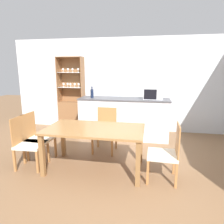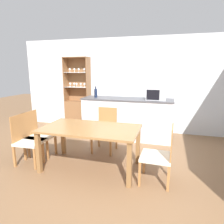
{
  "view_description": "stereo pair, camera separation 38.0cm",
  "coord_description": "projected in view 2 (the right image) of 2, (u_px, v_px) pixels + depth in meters",
  "views": [
    {
      "loc": [
        0.57,
        -2.95,
        1.7
      ],
      "look_at": [
        -0.19,
        1.03,
        0.84
      ],
      "focal_mm": 32.0,
      "sensor_mm": 36.0,
      "label": 1
    },
    {
      "loc": [
        0.94,
        -2.86,
        1.7
      ],
      "look_at": [
        -0.19,
        1.03,
        0.84
      ],
      "focal_mm": 32.0,
      "sensor_mm": 36.0,
      "label": 2
    }
  ],
  "objects": [
    {
      "name": "wine_bottle",
      "position": [
        96.0,
        93.0,
        5.04
      ],
      "size": [
        0.08,
        0.08,
        0.28
      ],
      "color": "#141E38",
      "rests_on": "kitchen_counter"
    },
    {
      "name": "dining_chair_head_far",
      "position": [
        105.0,
        130.0,
        4.2
      ],
      "size": [
        0.46,
        0.46,
        0.91
      ],
      "rotation": [
        0.0,
        0.0,
        3.12
      ],
      "color": "beige",
      "rests_on": "ground_plane"
    },
    {
      "name": "wall_back",
      "position": [
        135.0,
        85.0,
        5.5
      ],
      "size": [
        6.8,
        0.06,
        2.55
      ],
      "color": "silver",
      "rests_on": "ground_plane"
    },
    {
      "name": "microwave",
      "position": [
        156.0,
        94.0,
        4.67
      ],
      "size": [
        0.45,
        0.39,
        0.27
      ],
      "color": "#B7BABF",
      "rests_on": "kitchen_counter"
    },
    {
      "name": "dining_chair_side_right_near",
      "position": [
        159.0,
        155.0,
        2.99
      ],
      "size": [
        0.46,
        0.46,
        0.91
      ],
      "rotation": [
        0.0,
        0.0,
        1.54
      ],
      "color": "beige",
      "rests_on": "ground_plane"
    },
    {
      "name": "kitchen_counter",
      "position": [
        127.0,
        118.0,
        4.98
      ],
      "size": [
        2.21,
        0.64,
        1.0
      ],
      "color": "silver",
      "rests_on": "ground_plane"
    },
    {
      "name": "display_cabinet",
      "position": [
        78.0,
        108.0,
        5.92
      ],
      "size": [
        0.73,
        0.33,
        2.04
      ],
      "color": "brown",
      "rests_on": "ground_plane"
    },
    {
      "name": "ground_plane",
      "position": [
        106.0,
        175.0,
        3.29
      ],
      "size": [
        18.0,
        18.0,
        0.0
      ],
      "primitive_type": "plane",
      "color": "brown"
    },
    {
      "name": "dining_table",
      "position": [
        90.0,
        133.0,
        3.4
      ],
      "size": [
        1.65,
        0.92,
        0.74
      ],
      "color": "olive",
      "rests_on": "ground_plane"
    },
    {
      "name": "dining_chair_side_left_far",
      "position": [
        38.0,
        135.0,
        3.9
      ],
      "size": [
        0.46,
        0.46,
        0.91
      ],
      "rotation": [
        0.0,
        0.0,
        -1.61
      ],
      "color": "beige",
      "rests_on": "ground_plane"
    },
    {
      "name": "dining_chair_side_left_near",
      "position": [
        28.0,
        140.0,
        3.63
      ],
      "size": [
        0.47,
        0.47,
        0.91
      ],
      "rotation": [
        0.0,
        0.0,
        -1.51
      ],
      "color": "beige",
      "rests_on": "ground_plane"
    }
  ]
}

